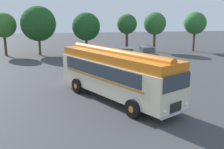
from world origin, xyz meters
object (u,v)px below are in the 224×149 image
Objects in this scene: car_mid_right at (126,54)px; car_far_right at (147,53)px; car_near_left at (79,55)px; car_mid_left at (102,55)px; vintage_bus at (116,72)px.

car_mid_right is 1.02× the size of car_far_right.
car_near_left is 2.79m from car_mid_left.
car_far_right is at bearing -1.04° from car_near_left.
vintage_bus is 2.34× the size of car_near_left.
car_mid_right is (2.91, -0.31, 0.00)m from car_mid_left.
car_mid_left and car_far_right have the same top height.
car_mid_left is at bearing -9.85° from car_near_left.
vintage_bus is 14.18m from car_mid_left.
car_mid_left is (0.97, 14.10, -1.05)m from vintage_bus.
vintage_bus reaches higher than car_far_right.
vintage_bus is at bearing -114.97° from car_far_right.
car_near_left is at bearing 172.04° from car_mid_right.
car_near_left is at bearing 96.96° from vintage_bus.
car_far_right is at bearing 12.63° from car_mid_right.
car_mid_left is at bearing 173.85° from car_mid_right.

